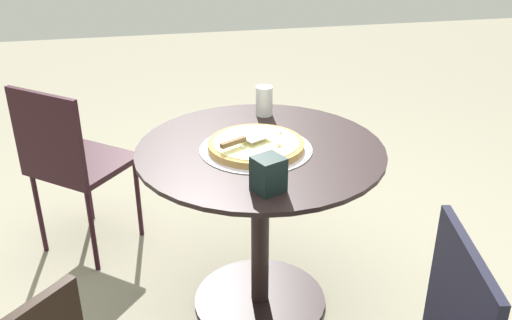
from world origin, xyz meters
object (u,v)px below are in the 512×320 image
at_px(pizza_on_tray, 256,146).
at_px(napkin_dispenser, 268,174).
at_px(pizza_server, 244,140).
at_px(drinking_cup, 264,101).
at_px(patio_chair_corner, 71,158).
at_px(patio_table, 260,199).

relative_size(pizza_on_tray, napkin_dispenser, 3.57).
distance_m(pizza_server, napkin_dispenser, 0.30).
xyz_separation_m(pizza_on_tray, drinking_cup, (0.11, 0.34, 0.05)).
bearing_deg(pizza_on_tray, patio_chair_corner, 143.52).
bearing_deg(napkin_dispenser, drinking_cup, 54.63).
bearing_deg(napkin_dispenser, pizza_on_tray, 61.35).
bearing_deg(patio_chair_corner, patio_table, -35.32).
height_order(patio_table, pizza_on_tray, pizza_on_tray).
bearing_deg(pizza_server, patio_chair_corner, 140.65).
distance_m(napkin_dispenser, patio_chair_corner, 1.19).
bearing_deg(patio_table, pizza_on_tray, -151.97).
relative_size(drinking_cup, patio_chair_corner, 0.15).
relative_size(patio_table, pizza_server, 4.62).
height_order(drinking_cup, patio_chair_corner, drinking_cup).
bearing_deg(patio_table, napkin_dispenser, -97.31).
bearing_deg(drinking_cup, patio_chair_corner, 165.75).
distance_m(patio_table, drinking_cup, 0.45).
xyz_separation_m(drinking_cup, napkin_dispenser, (-0.13, -0.67, -0.00)).
bearing_deg(patio_table, drinking_cup, 75.59).
bearing_deg(drinking_cup, pizza_server, -113.13).
height_order(pizza_on_tray, patio_chair_corner, patio_chair_corner).
relative_size(pizza_server, patio_chair_corner, 0.24).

